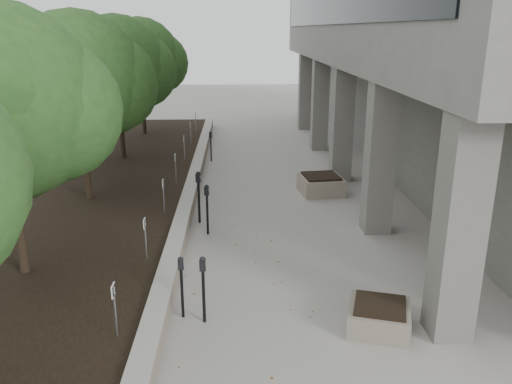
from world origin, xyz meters
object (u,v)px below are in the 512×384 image
object	(u,v)px
crabapple_tree_2	(7,144)
planter_front	(379,316)
crabapple_tree_4	(118,88)
parking_meter_4	(199,197)
parking_meter_3	(207,210)
planter_back	(321,184)
crabapple_tree_5	(141,76)
parking_meter_1	(203,290)
parking_meter_5	(211,146)
crabapple_tree_3	(80,107)
parking_meter_2	(182,287)

from	to	relation	value
crabapple_tree_2	planter_front	bearing A→B (deg)	-14.48
crabapple_tree_4	parking_meter_4	distance (m)	7.48
crabapple_tree_2	parking_meter_3	distance (m)	5.27
planter_back	crabapple_tree_5	bearing A→B (deg)	130.13
crabapple_tree_2	parking_meter_4	distance (m)	5.59
crabapple_tree_5	parking_meter_1	xyz separation A→B (m)	(3.82, -16.45, -2.45)
parking_meter_5	planter_front	size ratio (longest dim) A/B	1.17
parking_meter_1	planter_front	size ratio (longest dim) A/B	1.23
crabapple_tree_3	parking_meter_4	distance (m)	4.31
parking_meter_1	planter_back	bearing A→B (deg)	69.62
crabapple_tree_5	planter_back	xyz separation A→B (m)	(7.25, -8.61, -2.81)
parking_meter_3	crabapple_tree_2	bearing A→B (deg)	-127.29
crabapple_tree_4	parking_meter_1	world-z (taller)	crabapple_tree_4
crabapple_tree_2	parking_meter_1	world-z (taller)	crabapple_tree_2
crabapple_tree_2	parking_meter_1	size ratio (longest dim) A/B	4.07
parking_meter_3	parking_meter_4	size ratio (longest dim) A/B	0.92
crabapple_tree_5	planter_front	xyz separation A→B (m)	(7.02, -16.81, -2.87)
crabapple_tree_3	parking_meter_4	xyz separation A→B (m)	(3.39, -1.23, -2.37)
parking_meter_2	parking_meter_5	xyz separation A→B (m)	(0.00, 12.17, 0.00)
crabapple_tree_4	crabapple_tree_5	xyz separation A→B (m)	(0.00, 5.00, 0.00)
planter_front	parking_meter_1	bearing A→B (deg)	173.59
crabapple_tree_4	crabapple_tree_3	bearing A→B (deg)	-90.00
crabapple_tree_4	planter_front	size ratio (longest dim) A/B	5.02
parking_meter_5	crabapple_tree_2	bearing A→B (deg)	-86.73
parking_meter_1	parking_meter_4	xyz separation A→B (m)	(-0.43, 5.22, 0.09)
crabapple_tree_4	parking_meter_2	world-z (taller)	crabapple_tree_4
crabapple_tree_4	parking_meter_1	bearing A→B (deg)	-71.57
planter_front	crabapple_tree_4	bearing A→B (deg)	120.71
planter_front	parking_meter_3	bearing A→B (deg)	125.43
parking_meter_5	planter_back	xyz separation A→B (m)	(3.85, -4.51, -0.32)
crabapple_tree_2	parking_meter_5	distance (m)	11.69
crabapple_tree_2	planter_back	distance (m)	10.07
crabapple_tree_4	crabapple_tree_5	size ratio (longest dim) A/B	1.00
crabapple_tree_5	planter_front	world-z (taller)	crabapple_tree_5
crabapple_tree_5	planter_front	distance (m)	18.44
parking_meter_3	parking_meter_5	world-z (taller)	parking_meter_3
crabapple_tree_4	crabapple_tree_2	bearing A→B (deg)	-90.00
parking_meter_5	planter_back	world-z (taller)	parking_meter_5
parking_meter_5	parking_meter_3	bearing A→B (deg)	-67.53
crabapple_tree_3	parking_meter_2	world-z (taller)	crabapple_tree_3
planter_front	planter_back	bearing A→B (deg)	88.34
parking_meter_5	planter_back	size ratio (longest dim) A/B	0.94
planter_back	parking_meter_1	bearing A→B (deg)	-113.67
planter_front	planter_back	world-z (taller)	planter_back
parking_meter_5	planter_front	world-z (taller)	parking_meter_5
crabapple_tree_2	parking_meter_5	xyz separation A→B (m)	(3.40, 10.90, -2.49)
parking_meter_1	parking_meter_4	bearing A→B (deg)	97.99
parking_meter_5	planter_back	bearing A→B (deg)	-28.89
parking_meter_5	planter_back	distance (m)	5.94
parking_meter_1	planter_back	xyz separation A→B (m)	(3.44, 7.85, -0.35)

